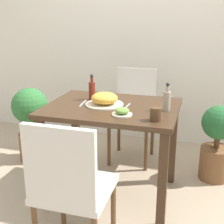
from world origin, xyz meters
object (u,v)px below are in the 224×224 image
(sauce_bottle, at_px, (167,100))
(food_plate, at_px, (104,100))
(chair_far, at_px, (134,109))
(condiment_bottle, at_px, (92,90))
(drink_cup, at_px, (156,114))
(side_plate, at_px, (122,112))
(chair_near, at_px, (70,185))
(potted_plant_right, at_px, (217,141))
(potted_plant_left, at_px, (31,119))

(sauce_bottle, bearing_deg, food_plate, 179.14)
(chair_far, xyz_separation_m, condiment_bottle, (-0.22, -0.59, 0.32))
(drink_cup, height_order, sauce_bottle, sauce_bottle)
(drink_cup, bearing_deg, side_plate, 169.97)
(sauce_bottle, bearing_deg, drink_cup, -100.55)
(chair_near, height_order, condiment_bottle, condiment_bottle)
(food_plate, bearing_deg, chair_near, -87.03)
(chair_near, height_order, potted_plant_right, chair_near)
(sauce_bottle, relative_size, potted_plant_right, 0.30)
(condiment_bottle, relative_size, potted_plant_left, 0.28)
(food_plate, relative_size, potted_plant_right, 0.43)
(food_plate, relative_size, condiment_bottle, 1.40)
(condiment_bottle, height_order, potted_plant_right, condiment_bottle)
(potted_plant_right, bearing_deg, condiment_bottle, -160.15)
(chair_far, bearing_deg, potted_plant_right, -15.97)
(chair_far, relative_size, drink_cup, 10.08)
(chair_near, height_order, side_plate, chair_near)
(sauce_bottle, xyz_separation_m, condiment_bottle, (-0.62, 0.13, 0.00))
(chair_far, height_order, condiment_bottle, condiment_bottle)
(side_plate, distance_m, potted_plant_right, 1.05)
(condiment_bottle, distance_m, potted_plant_left, 0.88)
(food_plate, relative_size, drink_cup, 3.23)
(drink_cup, distance_m, condiment_bottle, 0.68)
(condiment_bottle, bearing_deg, food_plate, -40.80)
(potted_plant_right, bearing_deg, potted_plant_left, -176.29)
(drink_cup, bearing_deg, condiment_bottle, 147.53)
(chair_near, distance_m, drink_cup, 0.72)
(sauce_bottle, bearing_deg, chair_far, 118.67)
(potted_plant_left, bearing_deg, chair_far, 19.63)
(chair_near, bearing_deg, side_plate, -104.87)
(side_plate, bearing_deg, sauce_bottle, 34.25)
(chair_near, xyz_separation_m, food_plate, (-0.04, 0.77, 0.29))
(side_plate, relative_size, potted_plant_left, 0.19)
(sauce_bottle, bearing_deg, potted_plant_right, 51.28)
(food_plate, distance_m, sauce_bottle, 0.47)
(food_plate, xyz_separation_m, condiment_bottle, (-0.14, 0.12, 0.04))
(drink_cup, distance_m, sauce_bottle, 0.24)
(drink_cup, relative_size, potted_plant_right, 0.13)
(condiment_bottle, bearing_deg, sauce_bottle, -12.07)
(chair_near, distance_m, chair_far, 1.49)
(potted_plant_right, bearing_deg, side_plate, -134.61)
(side_plate, distance_m, sauce_bottle, 0.34)
(chair_far, bearing_deg, chair_near, -91.33)
(chair_near, xyz_separation_m, potted_plant_left, (-0.92, 1.15, -0.08))
(potted_plant_right, bearing_deg, chair_far, 164.03)
(sauce_bottle, bearing_deg, chair_near, -119.56)
(chair_near, bearing_deg, condiment_bottle, -78.34)
(sauce_bottle, bearing_deg, potted_plant_left, 164.16)
(drink_cup, bearing_deg, food_plate, 150.75)
(potted_plant_left, distance_m, potted_plant_right, 1.76)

